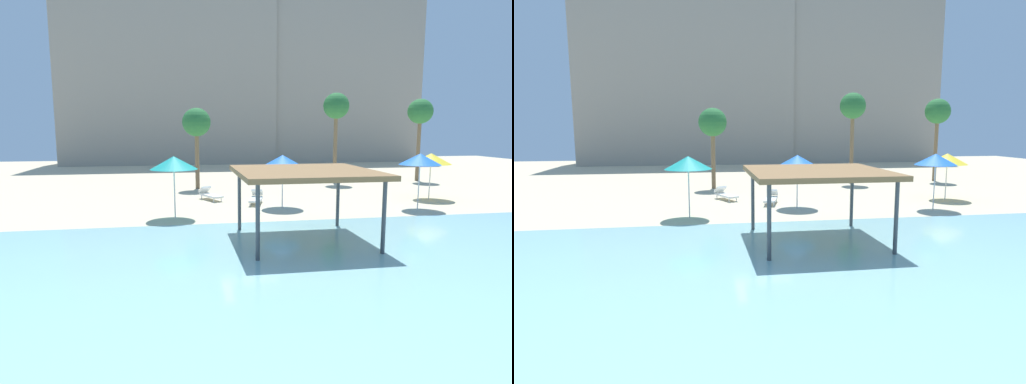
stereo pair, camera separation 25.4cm
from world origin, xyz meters
TOP-DOWN VIEW (x-y plane):
  - ground_plane at (0.00, 0.00)m, footprint 80.00×80.00m
  - lagoon_water at (0.00, -5.25)m, footprint 44.00×13.50m
  - shade_pavilion at (1.58, -1.82)m, footprint 4.88×4.88m
  - beach_umbrella_yellow_0 at (11.44, 6.02)m, footprint 2.26×2.26m
  - beach_umbrella_teal_1 at (-3.12, 3.17)m, footprint 2.16×2.16m
  - beach_umbrella_blue_2 at (9.12, 3.27)m, footprint 2.06×2.06m
  - beach_umbrella_blue_3 at (2.37, 4.89)m, footprint 2.12×2.12m
  - lounge_chair_0 at (1.23, 6.27)m, footprint 1.09×1.99m
  - lounge_chair_2 at (-1.19, 7.99)m, footprint 1.35×1.97m
  - palm_tree_0 at (8.56, 13.95)m, footprint 1.90×1.90m
  - palm_tree_1 at (-1.69, 12.69)m, footprint 1.90×1.90m
  - palm_tree_2 at (15.42, 14.19)m, footprint 1.90×1.90m
  - hotel_block_0 at (-3.78, 36.26)m, footprint 23.59×9.42m
  - hotel_block_1 at (14.54, 37.20)m, footprint 22.76×10.64m

SIDE VIEW (x-z plane):
  - ground_plane at x=0.00m, z-range 0.00..0.00m
  - lagoon_water at x=0.00m, z-range 0.00..0.04m
  - lounge_chair_0 at x=1.23m, z-range -0.04..0.70m
  - lounge_chair_2 at x=-1.19m, z-range -0.04..0.70m
  - beach_umbrella_yellow_0 at x=11.44m, z-range 1.02..3.70m
  - beach_umbrella_blue_3 at x=2.37m, z-range 1.08..3.82m
  - shade_pavilion at x=1.58m, z-range 1.18..3.83m
  - beach_umbrella_blue_2 at x=9.12m, z-range 1.14..3.98m
  - beach_umbrella_teal_1 at x=-3.12m, z-range 1.13..3.99m
  - palm_tree_1 at x=-1.69m, z-range 1.66..7.10m
  - palm_tree_2 at x=15.42m, z-range 2.05..8.36m
  - palm_tree_0 at x=8.56m, z-range 2.20..8.86m
  - hotel_block_1 at x=14.54m, z-range 0.00..18.77m
  - hotel_block_0 at x=-3.78m, z-range 0.00..21.16m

